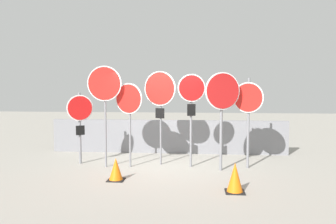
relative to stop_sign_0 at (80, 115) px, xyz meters
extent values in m
plane|color=gray|center=(2.26, -0.08, -1.36)|extent=(40.00, 40.00, 0.00)
cube|color=slate|center=(2.26, 1.74, -0.82)|extent=(7.58, 0.12, 1.07)
cylinder|color=slate|center=(-0.02, 0.04, -0.37)|extent=(0.07, 0.07, 1.97)
cylinder|color=white|center=(0.01, -0.01, 0.19)|extent=(0.62, 0.39, 0.71)
cylinder|color=red|center=(0.02, -0.03, 0.19)|extent=(0.57, 0.36, 0.65)
cube|color=black|center=(0.01, -0.01, -0.42)|extent=(0.21, 0.14, 0.26)
cylinder|color=slate|center=(0.79, -0.28, -0.09)|extent=(0.05, 0.05, 2.55)
cylinder|color=white|center=(0.79, -0.33, 0.85)|extent=(0.92, 0.06, 0.92)
cylinder|color=red|center=(0.79, -0.35, 0.85)|extent=(0.86, 0.06, 0.86)
cylinder|color=slate|center=(1.44, -0.21, -0.30)|extent=(0.05, 0.05, 2.12)
cylinder|color=white|center=(1.42, -0.25, 0.46)|extent=(0.76, 0.31, 0.80)
cylinder|color=red|center=(1.41, -0.27, 0.46)|extent=(0.70, 0.29, 0.74)
cylinder|color=slate|center=(2.22, 0.13, -0.13)|extent=(0.05, 0.05, 2.46)
cylinder|color=white|center=(2.20, 0.08, 0.72)|extent=(0.88, 0.35, 0.93)
cylinder|color=red|center=(2.19, 0.07, 0.72)|extent=(0.82, 0.33, 0.87)
cube|color=black|center=(2.20, 0.08, 0.06)|extent=(0.25, 0.12, 0.27)
cylinder|color=slate|center=(3.04, -0.06, -0.21)|extent=(0.06, 0.06, 2.29)
cylinder|color=white|center=(3.05, -0.11, 0.74)|extent=(0.72, 0.16, 0.72)
cylinder|color=red|center=(3.06, -0.13, 0.74)|extent=(0.66, 0.14, 0.66)
cube|color=black|center=(3.05, -0.11, 0.16)|extent=(0.22, 0.06, 0.31)
cylinder|color=slate|center=(3.81, -0.37, -0.14)|extent=(0.07, 0.07, 2.44)
cylinder|color=white|center=(3.84, -0.43, 0.66)|extent=(0.88, 0.38, 0.94)
cylinder|color=red|center=(3.84, -0.45, 0.66)|extent=(0.82, 0.36, 0.88)
cylinder|color=slate|center=(4.53, -0.05, -0.18)|extent=(0.07, 0.07, 2.36)
cylinder|color=white|center=(4.51, -0.11, 0.49)|extent=(0.74, 0.32, 0.79)
cylinder|color=red|center=(4.51, -0.12, 0.49)|extent=(0.69, 0.29, 0.73)
cube|color=black|center=(1.38, -1.52, -1.35)|extent=(0.37, 0.37, 0.02)
cone|color=orange|center=(1.38, -1.52, -1.09)|extent=(0.31, 0.31, 0.49)
cube|color=black|center=(3.97, -2.15, -1.35)|extent=(0.38, 0.38, 0.02)
cone|color=orange|center=(3.97, -2.15, -1.05)|extent=(0.32, 0.32, 0.58)
camera|label=1|loc=(3.22, -8.69, 0.71)|focal=35.00mm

